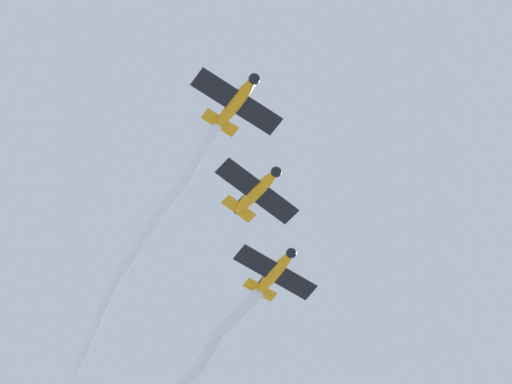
# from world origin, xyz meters

# --- Properties ---
(airplane_lead) EXTENTS (5.35, 6.91, 1.73)m
(airplane_lead) POSITION_xyz_m (0.24, -4.53, 77.42)
(airplane_lead) COLOR orange
(smoke_trail_lead) EXTENTS (24.79, 8.09, 1.16)m
(smoke_trail_lead) POSITION_xyz_m (14.51, 0.48, 77.51)
(smoke_trail_lead) COLOR white
(airplane_left_wing) EXTENTS (5.29, 6.75, 1.73)m
(airplane_left_wing) POSITION_xyz_m (7.26, -7.39, 77.67)
(airplane_left_wing) COLOR orange
(airplane_right_wing) EXTENTS (5.36, 6.93, 1.73)m
(airplane_right_wing) POSITION_xyz_m (14.26, -10.23, 77.92)
(airplane_right_wing) COLOR orange
(smoke_trail_right_wing) EXTENTS (19.70, 6.82, 3.74)m
(smoke_trail_right_wing) POSITION_xyz_m (25.83, -5.90, 78.99)
(smoke_trail_right_wing) COLOR white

